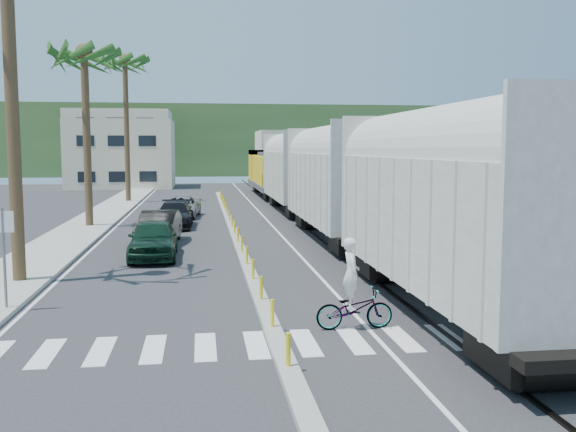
# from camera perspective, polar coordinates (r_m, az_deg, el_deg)

# --- Properties ---
(ground) EXTENTS (140.00, 140.00, 0.00)m
(ground) POSITION_cam_1_polar(r_m,az_deg,el_deg) (17.55, -1.77, -9.37)
(ground) COLOR #28282B
(ground) RESTS_ON ground
(sidewalk) EXTENTS (3.00, 90.00, 0.15)m
(sidewalk) POSITION_cam_1_polar(r_m,az_deg,el_deg) (42.61, -16.83, -0.40)
(sidewalk) COLOR gray
(sidewalk) RESTS_ON ground
(rails) EXTENTS (1.56, 100.00, 0.06)m
(rails) POSITION_cam_1_polar(r_m,az_deg,el_deg) (45.57, 0.80, 0.20)
(rails) COLOR black
(rails) RESTS_ON ground
(median) EXTENTS (0.45, 60.00, 0.85)m
(median) POSITION_cam_1_polar(r_m,az_deg,el_deg) (37.11, -5.00, -1.07)
(median) COLOR gray
(median) RESTS_ON ground
(crosswalk) EXTENTS (14.00, 2.20, 0.01)m
(crosswalk) POSITION_cam_1_polar(r_m,az_deg,el_deg) (15.64, -0.99, -11.28)
(crosswalk) COLOR silver
(crosswalk) RESTS_ON ground
(lane_markings) EXTENTS (9.42, 90.00, 0.01)m
(lane_markings) POSITION_cam_1_polar(r_m,az_deg,el_deg) (42.08, -8.26, -0.38)
(lane_markings) COLOR silver
(lane_markings) RESTS_ON ground
(freight_train) EXTENTS (3.00, 60.94, 5.85)m
(freight_train) POSITION_cam_1_polar(r_m,az_deg,el_deg) (38.35, 2.39, 3.40)
(freight_train) COLOR #AAA79C
(freight_train) RESTS_ON ground
(palm_trees) EXTENTS (3.50, 37.20, 13.75)m
(palm_trees) POSITION_cam_1_polar(r_m,az_deg,el_deg) (40.50, -17.25, 14.50)
(palm_trees) COLOR brown
(palm_trees) RESTS_ON ground
(street_sign) EXTENTS (0.60, 0.08, 3.00)m
(street_sign) POSITION_cam_1_polar(r_m,az_deg,el_deg) (19.81, -23.96, -2.29)
(street_sign) COLOR slate
(street_sign) RESTS_ON ground
(buildings) EXTENTS (38.00, 27.00, 10.00)m
(buildings) POSITION_cam_1_polar(r_m,az_deg,el_deg) (88.60, -10.83, 5.73)
(buildings) COLOR beige
(buildings) RESTS_ON ground
(hillside) EXTENTS (80.00, 20.00, 12.00)m
(hillside) POSITION_cam_1_polar(r_m,az_deg,el_deg) (116.84, -6.95, 6.64)
(hillside) COLOR #385628
(hillside) RESTS_ON ground
(car_lead) EXTENTS (2.08, 4.93, 1.66)m
(car_lead) POSITION_cam_1_polar(r_m,az_deg,el_deg) (27.80, -11.88, -2.01)
(car_lead) COLOR black
(car_lead) RESTS_ON ground
(car_second) EXTENTS (2.59, 5.19, 1.61)m
(car_second) POSITION_cam_1_polar(r_m,az_deg,el_deg) (31.98, -11.40, -1.01)
(car_second) COLOR black
(car_second) RESTS_ON ground
(car_third) EXTENTS (2.40, 5.34, 1.52)m
(car_third) POSITION_cam_1_polar(r_m,az_deg,el_deg) (38.51, -10.06, 0.12)
(car_third) COLOR black
(car_third) RESTS_ON ground
(car_rear) EXTENTS (3.35, 5.58, 1.42)m
(car_rear) POSITION_cam_1_polar(r_m,az_deg,el_deg) (43.99, -9.55, 0.80)
(car_rear) COLOR #95979A
(car_rear) RESTS_ON ground
(cyclist) EXTENTS (0.82, 2.03, 2.39)m
(cyclist) POSITION_cam_1_polar(r_m,az_deg,el_deg) (16.76, 5.84, -7.39)
(cyclist) COLOR #9EA0A5
(cyclist) RESTS_ON ground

